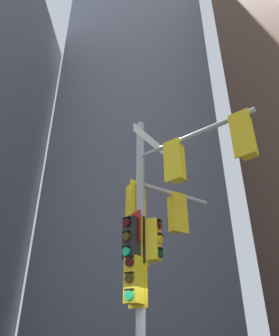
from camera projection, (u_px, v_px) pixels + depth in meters
building_mid_block at (137, 136)px, 38.79m from camera, size 15.50×15.50×47.27m
signal_pole_assembly at (159, 217)px, 7.91m from camera, size 3.10×3.51×7.20m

